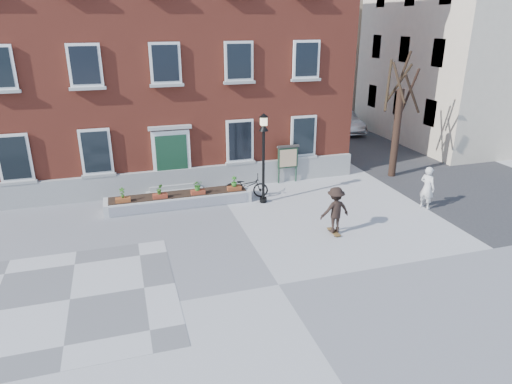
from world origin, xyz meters
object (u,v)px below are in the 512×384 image
object	(u,v)px
bystander	(427,188)
lamp_post	(264,146)
bicycle	(246,186)
skateboarder	(335,210)
parked_car	(342,121)
notice_board	(288,158)

from	to	relation	value
bystander	lamp_post	xyz separation A→B (m)	(-6.38, 2.62, 1.62)
bicycle	skateboarder	size ratio (longest dim) A/B	1.08
bicycle	parked_car	size ratio (longest dim) A/B	0.44
parked_car	notice_board	size ratio (longest dim) A/B	2.41
bicycle	notice_board	bearing A→B (deg)	-45.39
bystander	notice_board	xyz separation A→B (m)	(-4.45, 4.77, 0.34)
bystander	lamp_post	distance (m)	7.09
lamp_post	skateboarder	world-z (taller)	lamp_post
parked_car	skateboarder	xyz separation A→B (m)	(-7.88, -14.91, 0.21)
bicycle	parked_car	world-z (taller)	parked_car
bicycle	parked_car	xyz separation A→B (m)	(10.02, 10.35, 0.22)
parked_car	lamp_post	size ratio (longest dim) A/B	1.14
lamp_post	notice_board	world-z (taller)	lamp_post
parked_car	bystander	world-z (taller)	bystander
parked_car	bystander	bearing A→B (deg)	-102.47
bystander	lamp_post	bearing A→B (deg)	49.65
bicycle	lamp_post	distance (m)	2.25
notice_board	lamp_post	bearing A→B (deg)	-132.03
parked_car	notice_board	world-z (taller)	notice_board
parked_car	lamp_post	distance (m)	14.76
parked_car	notice_board	distance (m)	11.77
bicycle	skateboarder	distance (m)	5.06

